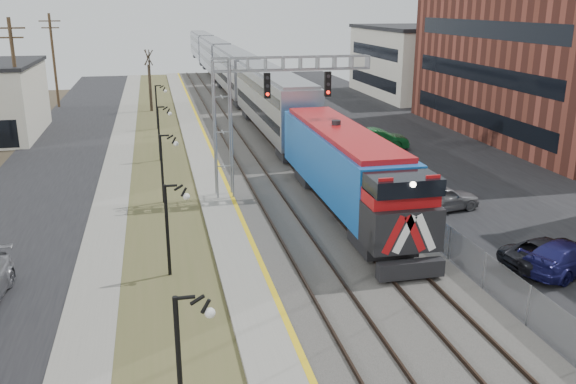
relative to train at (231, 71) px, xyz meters
name	(u,v)px	position (x,y,z in m)	size (l,w,h in m)	color
street_west	(45,178)	(-17.00, -35.91, -2.92)	(7.00, 120.00, 0.04)	black
sidewalk	(116,174)	(-12.50, -35.91, -2.90)	(2.00, 120.00, 0.08)	gray
grass_median	(162,171)	(-9.50, -35.91, -2.91)	(4.00, 120.00, 0.06)	#4D4F2A
platform	(206,168)	(-6.50, -35.91, -2.82)	(2.00, 120.00, 0.24)	gray
ballast_bed	(277,164)	(-1.50, -35.91, -2.84)	(8.00, 120.00, 0.20)	#595651
parking_lot	(433,156)	(10.50, -35.91, -2.92)	(16.00, 120.00, 0.04)	black
platform_edge	(218,165)	(-5.62, -35.91, -2.69)	(0.24, 120.00, 0.01)	gold
track_near	(249,163)	(-3.50, -35.91, -2.66)	(1.58, 120.00, 0.15)	#2D2119
track_far	(297,160)	(0.00, -35.91, -2.66)	(1.58, 120.00, 0.15)	#2D2119
train	(231,71)	(0.00, 0.00, 0.00)	(3.00, 108.65, 5.33)	blue
signal_gantry	(252,103)	(-4.28, -42.92, 2.65)	(9.00, 1.07, 8.15)	gray
lampposts	(167,229)	(-9.50, -52.62, -0.94)	(0.14, 62.14, 4.00)	black
fence	(334,151)	(2.70, -35.91, -2.14)	(0.04, 120.00, 1.60)	gray
bare_trees	(32,127)	(-18.16, -31.99, -0.24)	(12.30, 42.30, 5.95)	#382D23
car_lot_c	(552,254)	(6.64, -55.64, -2.30)	(2.11, 4.58, 1.27)	black
car_lot_d	(566,258)	(6.94, -56.18, -2.26)	(1.90, 4.68, 1.36)	#16164E
car_lot_e	(442,198)	(5.40, -47.59, -2.21)	(1.72, 4.28, 1.46)	slate
car_lot_f	(377,140)	(7.19, -32.76, -2.15)	(1.67, 4.80, 1.58)	#0D431B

